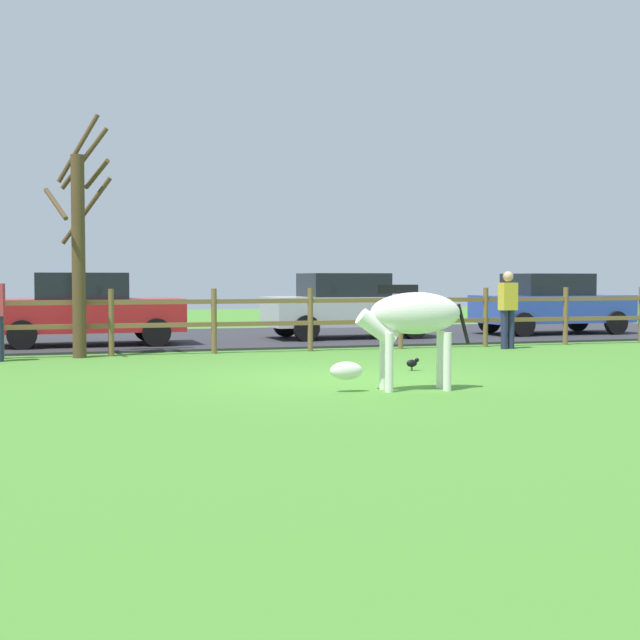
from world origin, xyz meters
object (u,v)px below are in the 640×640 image
Objects in this scene: zebra at (409,321)px; parked_car_blue at (551,303)px; visitor_right_of_tree at (508,306)px; bare_tree at (79,243)px; parked_car_silver at (348,305)px; crow_on_grass at (412,363)px; parked_car_red at (86,308)px.

parked_car_blue is at bearing 49.93° from zebra.
parked_car_blue is at bearing 47.93° from visitor_right_of_tree.
bare_tree is 7.22m from parked_car_silver.
crow_on_grass is 0.13× the size of visitor_right_of_tree.
bare_tree is at bearing -95.79° from parked_car_red.
visitor_right_of_tree is (8.47, -3.05, 0.06)m from parked_car_red.
bare_tree is 1.15× the size of parked_car_silver.
bare_tree is 8.83m from visitor_right_of_tree.
parked_car_silver is 4.30m from visitor_right_of_tree.
visitor_right_of_tree reaches higher than zebra.
parked_car_red is 11.74m from parked_car_blue.
parked_car_blue is at bearing -0.09° from parked_car_silver.
bare_tree is at bearing 140.60° from crow_on_grass.
parked_car_blue is (11.98, 3.07, -1.31)m from bare_tree.
parked_car_silver and parked_car_red have the same top height.
parked_car_red reaches higher than zebra.
zebra is at bearing -104.40° from parked_car_silver.
bare_tree is 1.15× the size of parked_car_red.
parked_car_blue is (5.58, -0.01, 0.00)m from parked_car_silver.
bare_tree reaches higher than parked_car_red.
crow_on_grass is 8.19m from parked_car_red.
parked_car_blue reaches higher than zebra.
zebra reaches higher than crow_on_grass.
parked_car_silver reaches higher than crow_on_grass.
zebra is at bearing -128.79° from visitor_right_of_tree.
bare_tree reaches higher than parked_car_silver.
zebra is at bearing -58.68° from bare_tree.
parked_car_silver is (2.46, 9.56, -0.08)m from zebra.
parked_car_silver is (6.40, 3.07, -1.31)m from bare_tree.
parked_car_red is at bearing 84.21° from bare_tree.
crow_on_grass is 0.05× the size of parked_car_silver.
parked_car_blue is (11.73, 0.56, 0.00)m from parked_car_red.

